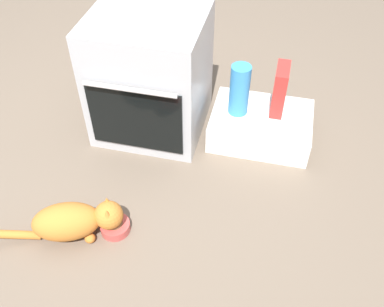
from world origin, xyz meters
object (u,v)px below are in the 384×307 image
at_px(food_bowl, 115,226).
at_px(cat, 74,221).
at_px(oven, 150,75).
at_px(pantry_cabinet, 261,126).
at_px(cereal_box, 280,90).
at_px(water_bottle, 239,90).

xyz_separation_m(food_bowl, cat, (-0.17, -0.07, 0.08)).
xyz_separation_m(oven, pantry_cabinet, (0.64, 0.03, -0.27)).
xyz_separation_m(pantry_cabinet, cat, (-0.76, -0.89, 0.02)).
bearing_deg(food_bowl, pantry_cabinet, 54.35).
relative_size(food_bowl, cereal_box, 0.51).
xyz_separation_m(water_bottle, cereal_box, (0.22, 0.07, -0.01)).
bearing_deg(food_bowl, cereal_box, 53.24).
bearing_deg(food_bowl, oven, 93.43).
bearing_deg(water_bottle, food_bowl, -118.71).
bearing_deg(water_bottle, pantry_cabinet, 1.18).
xyz_separation_m(pantry_cabinet, water_bottle, (-0.14, -0.00, 0.23)).
xyz_separation_m(food_bowl, cereal_box, (0.67, 0.89, 0.28)).
distance_m(pantry_cabinet, cereal_box, 0.24).
bearing_deg(cereal_box, water_bottle, -162.43).
bearing_deg(pantry_cabinet, cereal_box, 41.69).
height_order(cat, cereal_box, cereal_box).
bearing_deg(pantry_cabinet, food_bowl, -125.65).
relative_size(cat, cereal_box, 2.25).
distance_m(pantry_cabinet, food_bowl, 1.02).
distance_m(oven, pantry_cabinet, 0.70).
bearing_deg(cat, water_bottle, 33.71).
height_order(oven, pantry_cabinet, oven).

